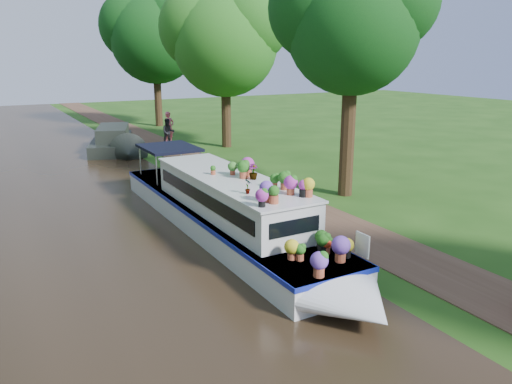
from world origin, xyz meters
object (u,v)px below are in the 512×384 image
object	(u,v)px
second_boat	(113,141)
pedestrian_pink	(169,127)
plant_boat	(230,210)
pedestrian_dark	(168,132)

from	to	relation	value
second_boat	pedestrian_pink	world-z (taller)	pedestrian_pink
plant_boat	second_boat	distance (m)	16.13
second_boat	pedestrian_pink	size ratio (longest dim) A/B	3.92
second_boat	pedestrian_pink	bearing A→B (deg)	29.29
second_boat	pedestrian_pink	distance (m)	3.75
plant_boat	pedestrian_pink	distance (m)	17.37
pedestrian_dark	plant_boat	bearing A→B (deg)	-93.04
second_boat	pedestrian_dark	xyz separation A→B (m)	(3.31, -0.04, 0.27)
second_boat	pedestrian_dark	bearing A→B (deg)	17.04
plant_boat	pedestrian_dark	distance (m)	16.52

